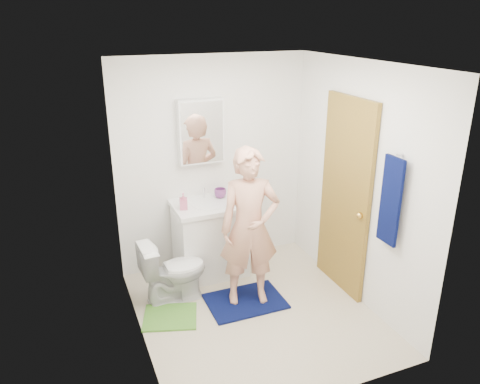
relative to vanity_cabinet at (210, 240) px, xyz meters
name	(u,v)px	position (x,y,z in m)	size (l,w,h in m)	color
floor	(255,313)	(0.15, -0.91, -0.41)	(2.20, 2.40, 0.02)	beige
ceiling	(258,62)	(0.15, -0.91, 2.01)	(2.20, 2.40, 0.02)	white
wall_back	(213,164)	(0.15, 0.30, 0.80)	(2.20, 0.02, 2.40)	white
wall_front	(329,262)	(0.15, -2.12, 0.80)	(2.20, 0.02, 2.40)	white
wall_left	(133,219)	(-0.96, -0.91, 0.80)	(0.02, 2.40, 2.40)	white
wall_right	(359,185)	(1.26, -0.91, 0.80)	(0.02, 2.40, 2.40)	white
vanity_cabinet	(210,240)	(0.00, 0.00, 0.00)	(0.75, 0.55, 0.80)	white
countertop	(209,205)	(0.00, 0.00, 0.43)	(0.79, 0.59, 0.05)	white
sink_basin	(209,204)	(0.00, 0.00, 0.44)	(0.40, 0.40, 0.03)	white
faucet	(204,193)	(0.00, 0.18, 0.51)	(0.03, 0.03, 0.12)	silver
medicine_cabinet	(201,131)	(0.00, 0.22, 1.20)	(0.50, 0.12, 0.70)	white
mirror_panel	(203,133)	(0.00, 0.16, 1.20)	(0.46, 0.01, 0.66)	white
door	(345,197)	(1.22, -0.76, 0.62)	(0.05, 0.80, 2.05)	#A47F2D
door_knob	(360,216)	(1.18, -1.08, 0.55)	(0.07, 0.07, 0.07)	gold
towel	(391,201)	(1.18, -1.48, 0.85)	(0.03, 0.24, 0.80)	#070E41
towel_hook	(400,154)	(1.22, -1.48, 1.27)	(0.02, 0.02, 0.06)	silver
toilet	(174,271)	(-0.52, -0.39, -0.06)	(0.38, 0.66, 0.67)	white
bath_mat	(245,301)	(0.13, -0.72, -0.39)	(0.77, 0.55, 0.02)	#070E41
green_rug	(170,317)	(-0.65, -0.69, -0.39)	(0.51, 0.43, 0.02)	#59A035
soap_dispenser	(183,201)	(-0.30, -0.05, 0.54)	(0.08, 0.08, 0.18)	#D06184
toothbrush_cup	(220,193)	(0.17, 0.11, 0.50)	(0.14, 0.14, 0.11)	#7E3A7F
man	(250,228)	(0.18, -0.70, 0.43)	(0.59, 0.39, 1.61)	tan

